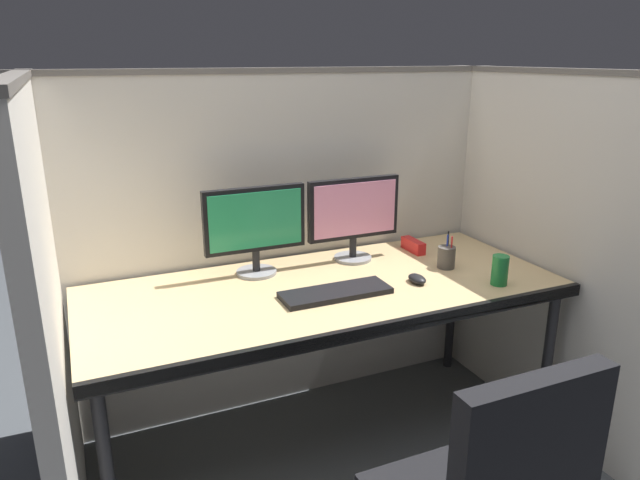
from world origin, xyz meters
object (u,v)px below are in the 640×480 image
(computer_mouse, at_px, (417,279))
(monitor_right, at_px, (354,213))
(monitor_left, at_px, (255,225))
(red_stapler, at_px, (413,246))
(keyboard_main, at_px, (335,293))
(desk, at_px, (326,299))
(soda_can, at_px, (500,270))
(pen_cup, at_px, (446,257))

(computer_mouse, bearing_deg, monitor_right, 107.09)
(monitor_left, distance_m, red_stapler, 0.79)
(keyboard_main, height_order, red_stapler, red_stapler)
(keyboard_main, relative_size, red_stapler, 2.87)
(desk, height_order, monitor_right, monitor_right)
(soda_can, xyz_separation_m, pen_cup, (-0.08, 0.25, -0.01))
(keyboard_main, bearing_deg, monitor_left, 120.43)
(desk, distance_m, monitor_left, 0.42)
(monitor_left, bearing_deg, desk, -51.06)
(desk, xyz_separation_m, red_stapler, (0.56, 0.25, 0.08))
(desk, distance_m, soda_can, 0.71)
(keyboard_main, xyz_separation_m, soda_can, (0.66, -0.16, 0.05))
(desk, height_order, keyboard_main, keyboard_main)
(keyboard_main, xyz_separation_m, red_stapler, (0.56, 0.33, 0.02))
(monitor_left, relative_size, computer_mouse, 4.48)
(monitor_left, relative_size, pen_cup, 2.67)
(computer_mouse, height_order, red_stapler, red_stapler)
(monitor_left, height_order, red_stapler, monitor_left)
(monitor_left, distance_m, soda_can, 1.01)
(keyboard_main, height_order, soda_can, soda_can)
(soda_can, height_order, pen_cup, pen_cup)
(monitor_right, bearing_deg, red_stapler, -1.85)
(monitor_right, height_order, keyboard_main, monitor_right)
(desk, height_order, pen_cup, pen_cup)
(monitor_left, bearing_deg, computer_mouse, -32.49)
(monitor_right, distance_m, pen_cup, 0.45)
(keyboard_main, bearing_deg, red_stapler, 30.55)
(monitor_right, xyz_separation_m, pen_cup, (0.32, -0.26, -0.17))
(computer_mouse, bearing_deg, keyboard_main, 177.62)
(desk, xyz_separation_m, soda_can, (0.65, -0.25, 0.11))
(soda_can, distance_m, pen_cup, 0.26)
(monitor_left, bearing_deg, red_stapler, -0.86)
(computer_mouse, bearing_deg, soda_can, -26.82)
(keyboard_main, bearing_deg, soda_can, -13.96)
(soda_can, distance_m, red_stapler, 0.51)
(soda_can, relative_size, red_stapler, 0.81)
(computer_mouse, relative_size, soda_can, 0.79)
(monitor_right, bearing_deg, keyboard_main, -126.32)
(monitor_right, distance_m, red_stapler, 0.36)
(desk, relative_size, monitor_right, 4.42)
(monitor_right, distance_m, computer_mouse, 0.42)
(monitor_left, xyz_separation_m, red_stapler, (0.77, -0.01, -0.19))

